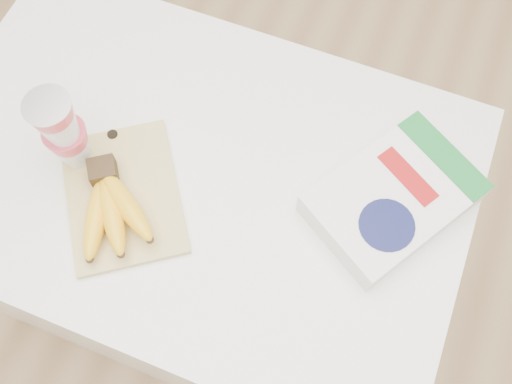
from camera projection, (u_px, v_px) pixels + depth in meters
table at (208, 237)px, 1.41m from camera, size 1.03×0.68×0.77m
cutting_board at (123, 195)px, 1.03m from camera, size 0.32×0.33×0.01m
bananas at (111, 208)px, 0.99m from camera, size 0.18×0.20×0.06m
yogurt_stack at (62, 130)px, 0.96m from camera, size 0.08×0.08×0.18m
cereal_box at (393, 198)px, 1.00m from camera, size 0.31×0.34×0.06m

